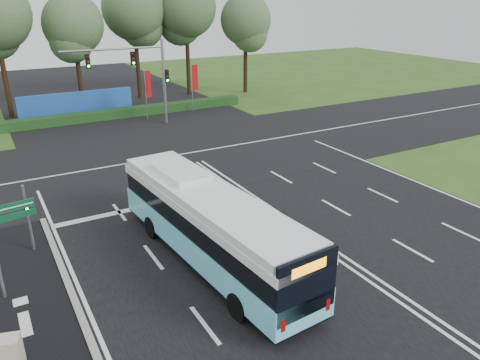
% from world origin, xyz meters
% --- Properties ---
extents(ground, '(120.00, 120.00, 0.00)m').
position_xyz_m(ground, '(0.00, 0.00, 0.00)').
color(ground, '#2E511B').
rests_on(ground, ground).
extents(road_main, '(20.00, 120.00, 0.04)m').
position_xyz_m(road_main, '(0.00, 0.00, 0.02)').
color(road_main, black).
rests_on(road_main, ground).
extents(road_cross, '(120.00, 14.00, 0.05)m').
position_xyz_m(road_cross, '(0.00, 12.00, 0.03)').
color(road_cross, black).
rests_on(road_cross, ground).
extents(bike_path, '(5.00, 18.00, 0.06)m').
position_xyz_m(bike_path, '(-12.50, -3.00, 0.03)').
color(bike_path, black).
rests_on(bike_path, ground).
extents(kerb_strip, '(0.25, 18.00, 0.12)m').
position_xyz_m(kerb_strip, '(-10.10, -3.00, 0.06)').
color(kerb_strip, gray).
rests_on(kerb_strip, ground).
extents(city_bus, '(3.33, 11.81, 3.35)m').
position_xyz_m(city_bus, '(-4.62, -1.47, 1.68)').
color(city_bus, '#68D8F1').
rests_on(city_bus, ground).
extents(pedestrian_signal, '(0.26, 0.40, 3.04)m').
position_xyz_m(pedestrian_signal, '(-10.86, 3.08, 1.66)').
color(pedestrian_signal, gray).
rests_on(pedestrian_signal, ground).
extents(street_sign, '(1.60, 0.35, 4.15)m').
position_xyz_m(street_sign, '(-11.91, 0.05, 2.60)').
color(street_sign, gray).
rests_on(street_sign, ground).
extents(utility_cabinet, '(0.81, 0.73, 1.13)m').
position_xyz_m(utility_cabinet, '(-12.37, -3.95, 0.57)').
color(utility_cabinet, beige).
rests_on(utility_cabinet, ground).
extents(banner_flag_mid, '(0.61, 0.26, 4.32)m').
position_xyz_m(banner_flag_mid, '(1.26, 22.67, 2.83)').
color(banner_flag_mid, gray).
rests_on(banner_flag_mid, ground).
extents(banner_flag_right, '(0.66, 0.09, 4.44)m').
position_xyz_m(banner_flag_right, '(6.00, 23.36, 2.90)').
color(banner_flag_right, gray).
rests_on(banner_flag_right, ground).
extents(traffic_light_gantry, '(8.41, 0.28, 7.00)m').
position_xyz_m(traffic_light_gantry, '(0.21, 20.50, 4.66)').
color(traffic_light_gantry, gray).
rests_on(traffic_light_gantry, ground).
extents(hedge, '(22.00, 1.20, 0.80)m').
position_xyz_m(hedge, '(0.00, 24.50, 0.40)').
color(hedge, '#133615').
rests_on(hedge, ground).
extents(blue_hoarding, '(10.00, 0.30, 2.20)m').
position_xyz_m(blue_hoarding, '(-4.00, 27.00, 1.10)').
color(blue_hoarding, '#1F50AA').
rests_on(blue_hoarding, ground).
extents(eucalyptus_row, '(41.07, 8.62, 12.32)m').
position_xyz_m(eucalyptus_row, '(-2.37, 30.78, 8.43)').
color(eucalyptus_row, black).
rests_on(eucalyptus_row, ground).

